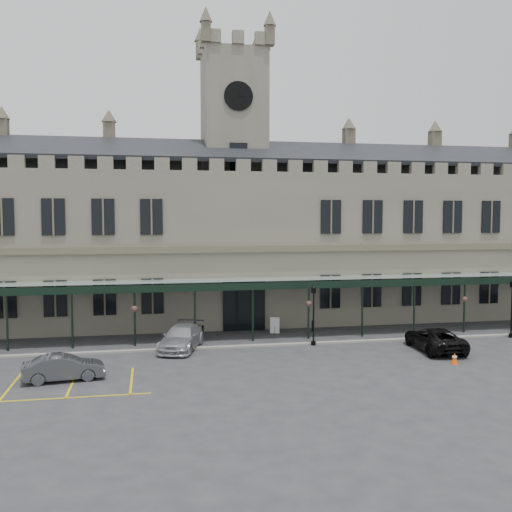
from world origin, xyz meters
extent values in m
plane|color=#2E2E31|center=(0.00, 0.00, 0.00)|extent=(140.00, 140.00, 0.00)
cube|color=#656154|center=(0.00, 16.00, 6.00)|extent=(60.00, 10.00, 12.00)
cube|color=#504A3A|center=(0.00, 10.82, 6.20)|extent=(60.00, 0.35, 0.50)
cube|color=black|center=(0.00, 13.50, 13.80)|extent=(60.00, 4.77, 2.20)
cube|color=black|center=(0.00, 18.50, 13.80)|extent=(60.00, 4.77, 2.20)
cube|color=black|center=(0.00, 10.90, 1.90)|extent=(3.20, 0.18, 3.80)
cube|color=#656154|center=(0.00, 16.00, 11.00)|extent=(5.00, 5.00, 22.00)
cylinder|color=silver|center=(0.00, 13.44, 18.00)|extent=(2.20, 0.12, 2.20)
cylinder|color=black|center=(0.00, 13.37, 18.00)|extent=(2.30, 0.04, 2.30)
cube|color=black|center=(0.00, 13.44, 13.00)|extent=(1.40, 0.12, 2.80)
cube|color=#8C9E93|center=(0.00, 9.00, 4.10)|extent=(50.00, 4.00, 0.40)
cube|color=black|center=(0.00, 7.00, 3.85)|extent=(50.00, 0.18, 0.50)
cube|color=gray|center=(0.00, 5.50, 0.06)|extent=(60.00, 0.40, 0.12)
cylinder|color=#332314|center=(8.00, 25.00, 6.00)|extent=(0.70, 0.70, 12.00)
sphere|color=black|center=(8.00, 25.00, 13.00)|extent=(6.00, 6.00, 6.00)
cylinder|color=#332314|center=(24.00, 25.00, 6.00)|extent=(0.70, 0.70, 12.00)
sphere|color=black|center=(24.00, 25.00, 13.00)|extent=(6.00, 6.00, 6.00)
cylinder|color=black|center=(3.77, 5.18, 0.13)|extent=(0.32, 0.32, 0.27)
cylinder|color=black|center=(3.77, 5.18, 1.79)|extent=(0.11, 0.11, 3.57)
cube|color=black|center=(3.77, 5.18, 3.71)|extent=(0.25, 0.25, 0.36)
cone|color=black|center=(3.77, 5.18, 4.02)|extent=(0.39, 0.39, 0.27)
cylinder|color=black|center=(18.33, 4.91, 0.14)|extent=(0.33, 0.33, 0.27)
cylinder|color=black|center=(18.33, 4.91, 1.83)|extent=(0.11, 0.11, 3.66)
cube|color=#FF5208|center=(10.51, -1.05, 0.02)|extent=(0.36, 0.36, 0.04)
cone|color=#FF5208|center=(10.51, -1.05, 0.33)|extent=(0.41, 0.41, 0.66)
cylinder|color=silver|center=(10.51, -1.05, 0.42)|extent=(0.27, 0.27, 0.09)
cylinder|color=black|center=(2.07, 9.47, 0.25)|extent=(0.06, 0.06, 0.50)
cube|color=silver|center=(2.07, 9.47, 0.59)|extent=(0.67, 0.27, 1.19)
cylinder|color=black|center=(-3.30, 9.14, 0.42)|extent=(0.15, 0.15, 0.83)
cylinder|color=black|center=(4.96, 9.43, 0.44)|extent=(0.15, 0.15, 0.87)
imported|color=#3D4146|center=(-11.50, -0.32, 0.69)|extent=(4.35, 2.06, 1.38)
imported|color=#A1A4A9|center=(-5.00, 5.63, 0.77)|extent=(3.70, 5.72, 1.54)
imported|color=black|center=(11.02, 2.29, 0.74)|extent=(2.79, 5.48, 1.48)
camera|label=1|loc=(-6.99, -31.19, 8.65)|focal=40.00mm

